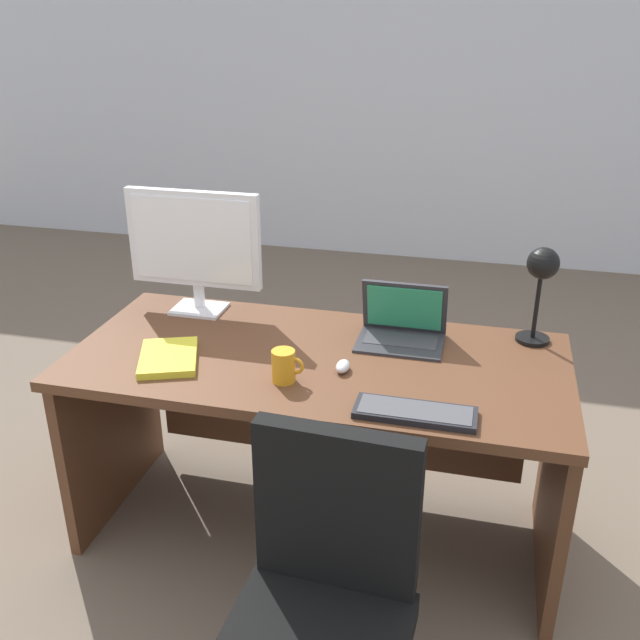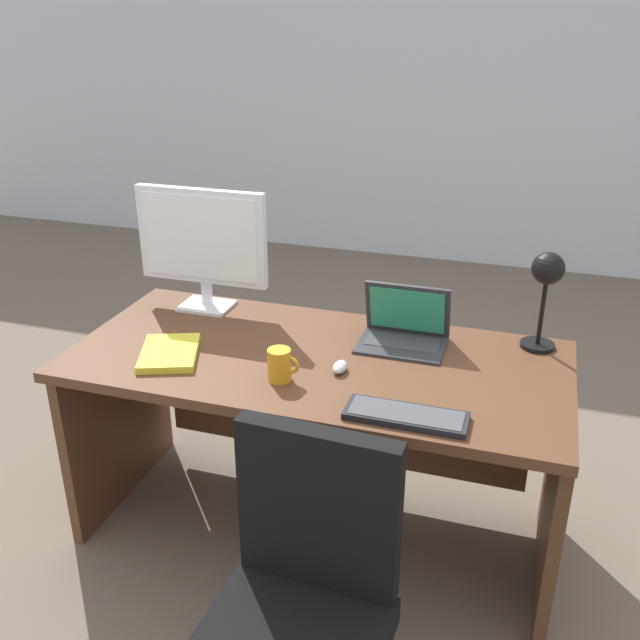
# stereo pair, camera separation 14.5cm
# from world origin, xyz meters

# --- Properties ---
(ground) EXTENTS (12.00, 12.00, 0.00)m
(ground) POSITION_xyz_m (0.00, 1.50, 0.00)
(ground) COLOR #6B5B4C
(back_wall) EXTENTS (10.00, 0.10, 2.80)m
(back_wall) POSITION_xyz_m (0.00, 3.38, 1.40)
(back_wall) COLOR silver
(back_wall) RESTS_ON ground
(desk) EXTENTS (1.70, 0.79, 0.75)m
(desk) POSITION_xyz_m (0.00, 0.05, 0.54)
(desk) COLOR #56331E
(desk) RESTS_ON ground
(monitor) EXTENTS (0.52, 0.16, 0.48)m
(monitor) POSITION_xyz_m (-0.55, 0.28, 1.03)
(monitor) COLOR silver
(monitor) RESTS_ON desk
(laptop) EXTENTS (0.30, 0.23, 0.21)m
(laptop) POSITION_xyz_m (0.26, 0.21, 0.82)
(laptop) COLOR #2D2D33
(laptop) RESTS_ON desk
(keyboard) EXTENTS (0.36, 0.13, 0.02)m
(keyboard) POSITION_xyz_m (0.37, -0.30, 0.76)
(keyboard) COLOR black
(keyboard) RESTS_ON desk
(mouse) EXTENTS (0.04, 0.08, 0.03)m
(mouse) POSITION_xyz_m (0.11, -0.08, 0.77)
(mouse) COLOR silver
(mouse) RESTS_ON desk
(desk_lamp) EXTENTS (0.12, 0.15, 0.36)m
(desk_lamp) POSITION_xyz_m (0.72, 0.28, 1.01)
(desk_lamp) COLOR black
(desk_lamp) RESTS_ON desk
(book) EXTENTS (0.27, 0.31, 0.02)m
(book) POSITION_xyz_m (-0.48, -0.15, 0.76)
(book) COLOR yellow
(book) RESTS_ON desk
(coffee_mug) EXTENTS (0.11, 0.08, 0.11)m
(coffee_mug) POSITION_xyz_m (-0.06, -0.19, 0.81)
(coffee_mug) COLOR orange
(coffee_mug) RESTS_ON desk
(office_chair) EXTENTS (0.56, 0.56, 0.90)m
(office_chair) POSITION_xyz_m (0.21, -0.81, 0.35)
(office_chair) COLOR black
(office_chair) RESTS_ON ground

